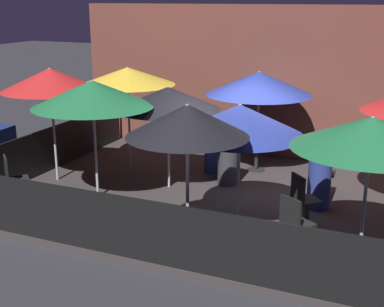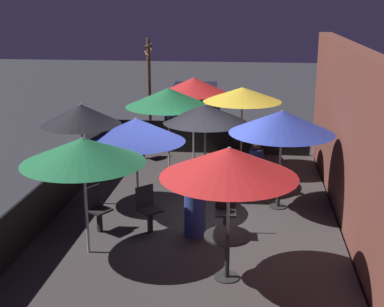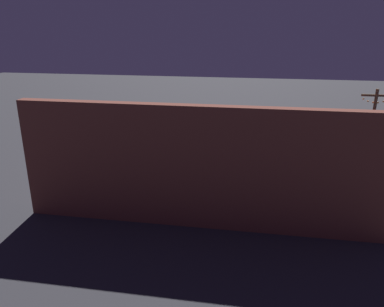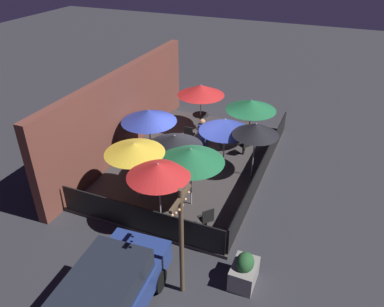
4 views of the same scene
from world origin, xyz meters
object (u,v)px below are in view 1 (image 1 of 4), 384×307
object	(u,v)px
patio_umbrella_6	(50,79)
patron_0	(320,176)
patio_chair_1	(321,171)
patio_umbrella_4	(128,76)
patio_umbrella_5	(168,98)
patron_1	(212,146)
patio_umbrella_1	(259,83)
patron_2	(228,159)
patio_umbrella_2	(93,94)
patio_chair_0	(295,222)
dining_table_1	(257,146)
patio_umbrella_3	(240,120)
patio_chair_2	(14,179)
patio_chair_3	(303,198)
patio_umbrella_8	(187,121)
patio_umbrella_7	(371,133)

from	to	relation	value
patio_umbrella_6	patron_0	world-z (taller)	patio_umbrella_6
patio_chair_1	patron_0	size ratio (longest dim) A/B	0.70
patio_umbrella_4	patio_umbrella_5	bearing A→B (deg)	-31.53
patio_umbrella_6	patron_1	bearing A→B (deg)	32.69
patio_umbrella_1	patron_2	world-z (taller)	patio_umbrella_1
patron_0	patron_2	distance (m)	2.03
patio_umbrella_2	patio_umbrella_1	bearing A→B (deg)	50.70
patio_chair_0	patron_0	world-z (taller)	patron_0
dining_table_1	patron_2	size ratio (longest dim) A/B	0.58
patio_umbrella_3	patio_chair_1	world-z (taller)	patio_umbrella_3
patio_chair_2	patio_umbrella_2	bearing A→B (deg)	-6.51
patio_chair_0	patio_chair_2	distance (m)	5.12
patio_umbrella_2	patio_umbrella_5	bearing A→B (deg)	46.37
patio_umbrella_1	patio_chair_1	bearing A→B (deg)	-34.19
patio_umbrella_2	patio_umbrella_6	world-z (taller)	patio_umbrella_6
patio_umbrella_5	patron_1	size ratio (longest dim) A/B	1.58
patron_1	patio_chair_3	bearing A→B (deg)	126.48
patio_umbrella_1	patio_chair_0	xyz separation A→B (m)	(1.70, -3.62, -1.44)
patio_chair_2	patron_1	world-z (taller)	patron_1
patio_umbrella_3	patio_umbrella_1	bearing A→B (deg)	101.28
patio_umbrella_1	patron_2	xyz separation A→B (m)	(-0.26, -1.12, -1.40)
patio_umbrella_2	patio_chair_1	world-z (taller)	patio_umbrella_2
patio_umbrella_8	patio_chair_2	world-z (taller)	patio_umbrella_8
patio_umbrella_3	patio_umbrella_7	bearing A→B (deg)	-13.51
patio_umbrella_3	patio_umbrella_8	distance (m)	1.34
patio_umbrella_2	patio_umbrella_3	xyz separation A→B (m)	(2.90, -0.22, -0.18)
patio_chair_1	patio_chair_3	world-z (taller)	patio_chair_1
patio_chair_3	patio_umbrella_5	bearing A→B (deg)	118.89
patio_chair_0	patio_chair_2	size ratio (longest dim) A/B	0.96
patio_chair_0	patio_umbrella_5	bearing A→B (deg)	88.70
patio_umbrella_1	patron_0	size ratio (longest dim) A/B	1.67
patio_umbrella_5	patron_2	world-z (taller)	patio_umbrella_5
patio_umbrella_7	patron_0	bearing A→B (deg)	117.33
patio_umbrella_3	patio_chair_3	size ratio (longest dim) A/B	2.25
patio_umbrella_3	patio_chair_2	bearing A→B (deg)	-169.19
patio_umbrella_2	patio_chair_1	size ratio (longest dim) A/B	2.37
patio_umbrella_2	patio_chair_2	xyz separation A→B (m)	(-1.12, -0.99, -1.48)
patio_chair_0	patio_umbrella_7	bearing A→B (deg)	-52.95
patio_umbrella_3	patron_2	bearing A→B (deg)	114.38
patio_umbrella_7	patio_umbrella_3	bearing A→B (deg)	166.49
dining_table_1	patron_2	world-z (taller)	patron_2
patio_umbrella_1	dining_table_1	distance (m)	1.39
patio_umbrella_6	patio_umbrella_1	bearing A→B (deg)	32.25
patio_umbrella_6	patio_chair_1	bearing A→B (deg)	13.01
patio_umbrella_1	patio_umbrella_3	world-z (taller)	patio_umbrella_1
patio_umbrella_1	patio_chair_3	size ratio (longest dim) A/B	2.45
patio_umbrella_2	patio_umbrella_4	distance (m)	1.94
patio_umbrella_6	patio_umbrella_8	bearing A→B (deg)	-27.32
patio_umbrella_3	patio_umbrella_4	distance (m)	3.92
patio_umbrella_4	patron_0	distance (m)	4.66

